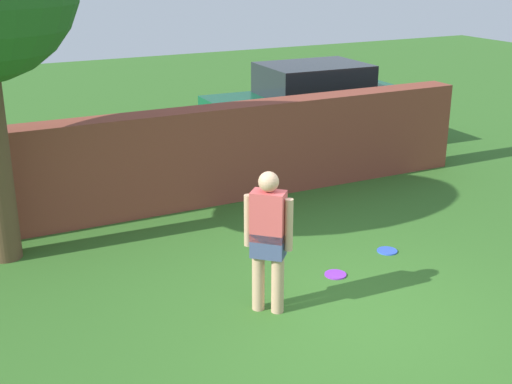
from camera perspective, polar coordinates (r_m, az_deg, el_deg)
ground_plane at (r=7.65m, az=8.34°, el=-10.34°), size 40.00×40.00×0.00m
brick_wall at (r=10.25m, az=-11.86°, el=1.92°), size 12.37×0.50×1.52m
person at (r=7.33m, az=1.03°, el=-3.69°), size 0.42×0.41×1.62m
car at (r=13.67m, az=4.75°, el=7.06°), size 4.25×2.03×1.72m
frisbee_purple at (r=8.54m, az=6.65°, el=-6.87°), size 0.27×0.27×0.02m
frisbee_blue at (r=9.29m, az=10.90°, el=-4.86°), size 0.27×0.27×0.02m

